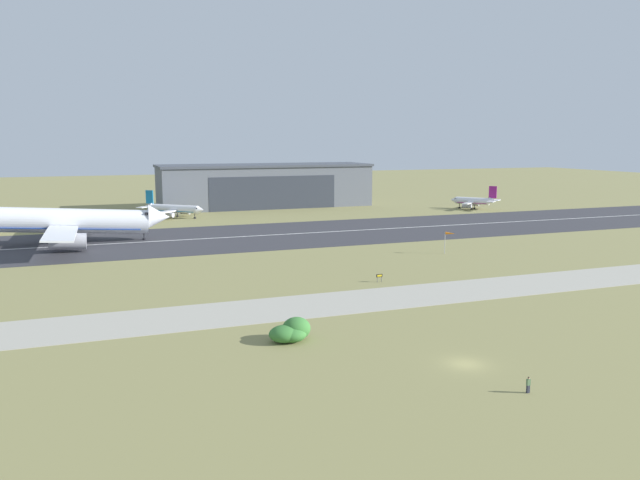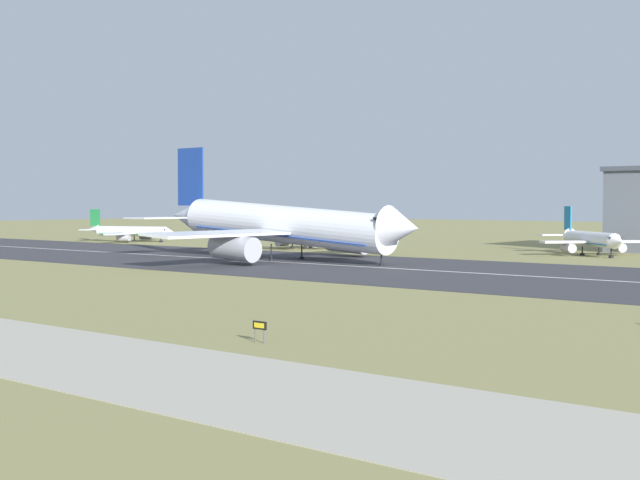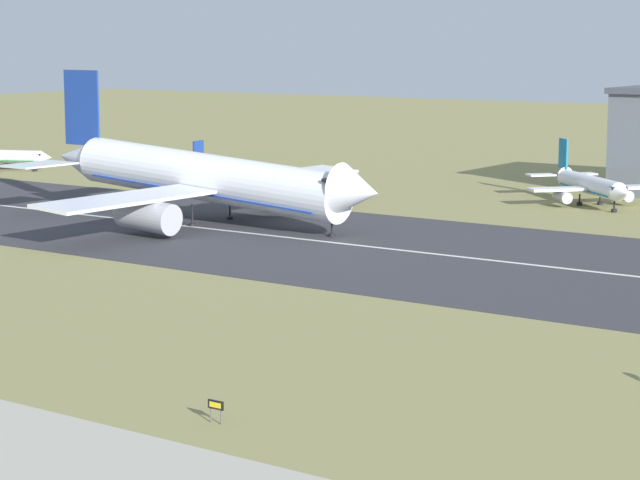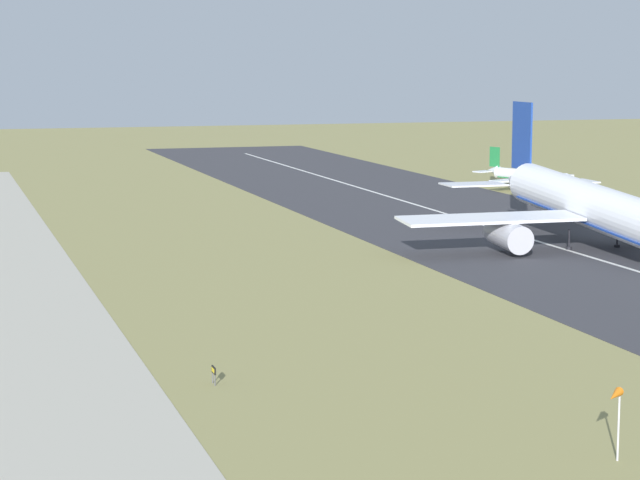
% 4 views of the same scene
% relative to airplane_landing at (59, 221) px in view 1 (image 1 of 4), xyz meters
% --- Properties ---
extents(ground_plane, '(755.34, 755.34, 0.00)m').
position_rel_airplane_landing_xyz_m(ground_plane, '(47.49, -56.40, -5.76)').
color(ground_plane, olive).
extents(runway_strip, '(515.34, 47.50, 0.06)m').
position_rel_airplane_landing_xyz_m(runway_strip, '(47.49, -4.23, -5.73)').
color(runway_strip, '#333338').
rests_on(runway_strip, ground_plane).
extents(runway_centreline, '(463.80, 0.70, 0.01)m').
position_rel_airplane_landing_xyz_m(runway_centreline, '(47.49, -4.23, -5.69)').
color(runway_centreline, silver).
rests_on(runway_centreline, runway_strip).
extents(taxiway_road, '(386.50, 13.72, 0.05)m').
position_rel_airplane_landing_xyz_m(taxiway_road, '(47.49, -77.65, -5.73)').
color(taxiway_road, '#A8A393').
rests_on(taxiway_road, ground_plane).
extents(hangar_building, '(82.54, 25.23, 16.58)m').
position_rel_airplane_landing_xyz_m(hangar_building, '(72.63, 69.39, 2.55)').
color(hangar_building, slate).
rests_on(hangar_building, ground_plane).
extents(airplane_landing, '(55.76, 56.96, 19.63)m').
position_rel_airplane_landing_xyz_m(airplane_landing, '(0.00, 0.00, 0.00)').
color(airplane_landing, silver).
rests_on(airplane_landing, ground_plane).
extents(airplane_parked_west, '(21.79, 20.78, 8.92)m').
position_rel_airplane_landing_xyz_m(airplane_parked_west, '(34.16, 45.78, -2.86)').
color(airplane_parked_west, white).
rests_on(airplane_parked_west, ground_plane).
extents(airplane_parked_centre, '(17.66, 18.17, 9.01)m').
position_rel_airplane_landing_xyz_m(airplane_parked_centre, '(143.98, 32.13, -2.72)').
color(airplane_parked_centre, white).
rests_on(airplane_parked_centre, ground_plane).
extents(shrub_clump, '(5.72, 4.13, 3.01)m').
position_rel_airplane_landing_xyz_m(shrub_clump, '(31.02, -93.34, -4.51)').
color(shrub_clump, '#387533').
rests_on(shrub_clump, ground_plane).
extents(windsock_pole, '(1.98, 1.99, 5.06)m').
position_rel_airplane_landing_xyz_m(windsock_pole, '(84.50, -45.98, -1.25)').
color(windsock_pole, '#B7B7BC').
rests_on(windsock_pole, ground_plane).
extents(runway_sign, '(1.21, 0.13, 1.49)m').
position_rel_airplane_landing_xyz_m(runway_sign, '(56.73, -66.46, -4.68)').
color(runway_sign, '#4C4C51').
rests_on(runway_sign, ground_plane).
extents(spectator_left, '(0.40, 0.24, 1.74)m').
position_rel_airplane_landing_xyz_m(spectator_left, '(48.81, -118.02, -4.84)').
color(spectator_left, '#282B38').
rests_on(spectator_left, ground_plane).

